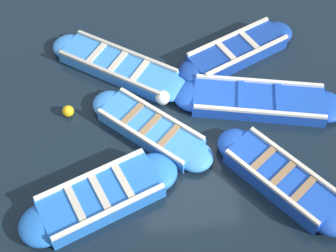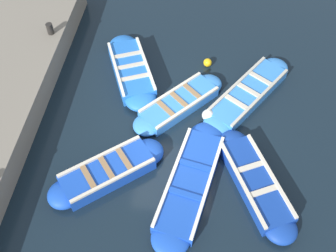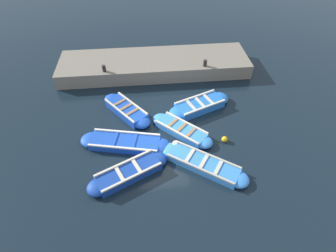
{
  "view_description": "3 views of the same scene",
  "coord_description": "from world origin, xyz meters",
  "px_view_note": "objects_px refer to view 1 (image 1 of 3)",
  "views": [
    {
      "loc": [
        -6.02,
        1.18,
        8.4
      ],
      "look_at": [
        -0.01,
        0.52,
        0.24
      ],
      "focal_mm": 50.0,
      "sensor_mm": 36.0,
      "label": 1
    },
    {
      "loc": [
        0.52,
        -6.41,
        8.77
      ],
      "look_at": [
        -0.21,
        -0.02,
        0.26
      ],
      "focal_mm": 42.0,
      "sensor_mm": 36.0,
      "label": 2
    },
    {
      "loc": [
        8.2,
        -0.52,
        8.58
      ],
      "look_at": [
        0.01,
        0.28,
        0.47
      ],
      "focal_mm": 28.0,
      "sensor_mm": 36.0,
      "label": 3
    }
  ],
  "objects_px": {
    "boat_bow_out": "(101,197)",
    "buoy_orange_near": "(163,98)",
    "boat_drifting": "(118,66)",
    "buoy_yellow_far": "(68,111)",
    "boat_inner_gap": "(281,179)",
    "boat_broadside": "(237,51)",
    "boat_far_corner": "(151,129)",
    "boat_near_quay": "(259,101)"
  },
  "relations": [
    {
      "from": "boat_drifting",
      "to": "buoy_orange_near",
      "type": "relative_size",
      "value": 10.2
    },
    {
      "from": "boat_near_quay",
      "to": "buoy_yellow_far",
      "type": "bearing_deg",
      "value": 87.27
    },
    {
      "from": "boat_bow_out",
      "to": "boat_near_quay",
      "type": "xyz_separation_m",
      "value": [
        2.1,
        -3.64,
        -0.04
      ]
    },
    {
      "from": "boat_drifting",
      "to": "boat_bow_out",
      "type": "relative_size",
      "value": 1.03
    },
    {
      "from": "boat_bow_out",
      "to": "boat_inner_gap",
      "type": "height_order",
      "value": "boat_inner_gap"
    },
    {
      "from": "boat_far_corner",
      "to": "boat_broadside",
      "type": "bearing_deg",
      "value": -47.94
    },
    {
      "from": "boat_bow_out",
      "to": "buoy_orange_near",
      "type": "relative_size",
      "value": 9.87
    },
    {
      "from": "boat_inner_gap",
      "to": "boat_far_corner",
      "type": "relative_size",
      "value": 1.06
    },
    {
      "from": "boat_far_corner",
      "to": "buoy_yellow_far",
      "type": "height_order",
      "value": "boat_far_corner"
    },
    {
      "from": "boat_drifting",
      "to": "boat_inner_gap",
      "type": "relative_size",
      "value": 1.18
    },
    {
      "from": "boat_near_quay",
      "to": "buoy_yellow_far",
      "type": "height_order",
      "value": "boat_near_quay"
    },
    {
      "from": "boat_near_quay",
      "to": "boat_far_corner",
      "type": "xyz_separation_m",
      "value": [
        -0.52,
        2.53,
        0.0
      ]
    },
    {
      "from": "boat_broadside",
      "to": "buoy_yellow_far",
      "type": "height_order",
      "value": "boat_broadside"
    },
    {
      "from": "boat_near_quay",
      "to": "boat_far_corner",
      "type": "bearing_deg",
      "value": 101.58
    },
    {
      "from": "buoy_yellow_far",
      "to": "boat_broadside",
      "type": "bearing_deg",
      "value": -71.41
    },
    {
      "from": "boat_broadside",
      "to": "boat_inner_gap",
      "type": "distance_m",
      "value": 3.69
    },
    {
      "from": "boat_bow_out",
      "to": "boat_far_corner",
      "type": "height_order",
      "value": "boat_bow_out"
    },
    {
      "from": "buoy_yellow_far",
      "to": "boat_drifting",
      "type": "bearing_deg",
      "value": -43.61
    },
    {
      "from": "boat_drifting",
      "to": "boat_far_corner",
      "type": "xyz_separation_m",
      "value": [
        -1.97,
        -0.62,
        0.01
      ]
    },
    {
      "from": "boat_inner_gap",
      "to": "boat_broadside",
      "type": "bearing_deg",
      "value": 2.27
    },
    {
      "from": "buoy_orange_near",
      "to": "buoy_yellow_far",
      "type": "bearing_deg",
      "value": 93.27
    },
    {
      "from": "boat_inner_gap",
      "to": "buoy_yellow_far",
      "type": "height_order",
      "value": "boat_inner_gap"
    },
    {
      "from": "boat_broadside",
      "to": "buoy_orange_near",
      "type": "distance_m",
      "value": 2.37
    },
    {
      "from": "boat_broadside",
      "to": "boat_far_corner",
      "type": "xyz_separation_m",
      "value": [
        -2.12,
        2.35,
        -0.02
      ]
    },
    {
      "from": "boat_drifting",
      "to": "buoy_yellow_far",
      "type": "xyz_separation_m",
      "value": [
        -1.25,
        1.19,
        -0.02
      ]
    },
    {
      "from": "boat_drifting",
      "to": "buoy_yellow_far",
      "type": "distance_m",
      "value": 1.73
    },
    {
      "from": "boat_far_corner",
      "to": "buoy_orange_near",
      "type": "bearing_deg",
      "value": -22.52
    },
    {
      "from": "boat_near_quay",
      "to": "buoy_orange_near",
      "type": "xyz_separation_m",
      "value": [
        0.33,
        2.18,
        0.02
      ]
    },
    {
      "from": "boat_inner_gap",
      "to": "buoy_yellow_far",
      "type": "xyz_separation_m",
      "value": [
        2.29,
        4.3,
        -0.07
      ]
    },
    {
      "from": "buoy_orange_near",
      "to": "buoy_yellow_far",
      "type": "distance_m",
      "value": 2.16
    },
    {
      "from": "boat_near_quay",
      "to": "boat_inner_gap",
      "type": "height_order",
      "value": "boat_inner_gap"
    },
    {
      "from": "boat_far_corner",
      "to": "boat_near_quay",
      "type": "bearing_deg",
      "value": -78.42
    },
    {
      "from": "boat_near_quay",
      "to": "buoy_orange_near",
      "type": "distance_m",
      "value": 2.2
    },
    {
      "from": "boat_drifting",
      "to": "boat_broadside",
      "type": "bearing_deg",
      "value": -87.12
    },
    {
      "from": "boat_drifting",
      "to": "boat_broadside",
      "type": "relative_size",
      "value": 1.06
    },
    {
      "from": "boat_broadside",
      "to": "buoy_orange_near",
      "type": "xyz_separation_m",
      "value": [
        -1.28,
        2.0,
        -0.01
      ]
    },
    {
      "from": "boat_broadside",
      "to": "boat_bow_out",
      "type": "bearing_deg",
      "value": 136.88
    },
    {
      "from": "boat_broadside",
      "to": "boat_inner_gap",
      "type": "height_order",
      "value": "boat_inner_gap"
    },
    {
      "from": "boat_bow_out",
      "to": "boat_inner_gap",
      "type": "relative_size",
      "value": 1.15
    },
    {
      "from": "boat_broadside",
      "to": "buoy_orange_near",
      "type": "height_order",
      "value": "boat_broadside"
    },
    {
      "from": "boat_near_quay",
      "to": "buoy_orange_near",
      "type": "height_order",
      "value": "boat_near_quay"
    },
    {
      "from": "boat_bow_out",
      "to": "buoy_orange_near",
      "type": "distance_m",
      "value": 2.84
    }
  ]
}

